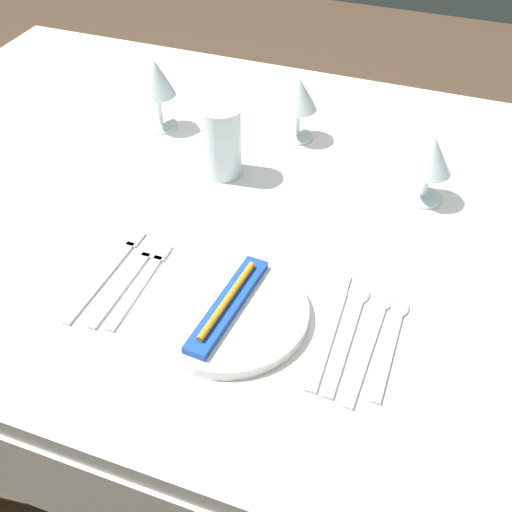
# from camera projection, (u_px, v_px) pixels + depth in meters

# --- Properties ---
(ground_plane) EXTENTS (6.00, 6.00, 0.00)m
(ground_plane) POSITION_uv_depth(u_px,v_px,m) (272.00, 436.00, 1.65)
(ground_plane) COLOR #4C3828
(dining_table) EXTENTS (1.80, 1.11, 0.74)m
(dining_table) POSITION_uv_depth(u_px,v_px,m) (277.00, 243.00, 1.21)
(dining_table) COLOR white
(dining_table) RESTS_ON ground
(dinner_plate) EXTENTS (0.24, 0.24, 0.02)m
(dinner_plate) POSITION_uv_depth(u_px,v_px,m) (228.00, 312.00, 0.96)
(dinner_plate) COLOR white
(dinner_plate) RESTS_ON dining_table
(toothbrush_package) EXTENTS (0.05, 0.21, 0.02)m
(toothbrush_package) POSITION_uv_depth(u_px,v_px,m) (228.00, 304.00, 0.95)
(toothbrush_package) COLOR blue
(toothbrush_package) RESTS_ON dinner_plate
(fork_outer) EXTENTS (0.02, 0.20, 0.00)m
(fork_outer) POSITION_uv_depth(u_px,v_px,m) (143.00, 281.00, 1.02)
(fork_outer) COLOR beige
(fork_outer) RESTS_ON dining_table
(fork_inner) EXTENTS (0.02, 0.21, 0.00)m
(fork_inner) POSITION_uv_depth(u_px,v_px,m) (129.00, 278.00, 1.02)
(fork_inner) COLOR beige
(fork_inner) RESTS_ON dining_table
(fork_salad) EXTENTS (0.02, 0.23, 0.00)m
(fork_salad) POSITION_uv_depth(u_px,v_px,m) (109.00, 270.00, 1.03)
(fork_salad) COLOR beige
(fork_salad) RESTS_ON dining_table
(dinner_knife) EXTENTS (0.03, 0.24, 0.00)m
(dinner_knife) POSITION_uv_depth(u_px,v_px,m) (329.00, 331.00, 0.94)
(dinner_knife) COLOR beige
(dinner_knife) RESTS_ON dining_table
(spoon_soup) EXTENTS (0.03, 0.23, 0.01)m
(spoon_soup) POSITION_uv_depth(u_px,v_px,m) (351.00, 324.00, 0.95)
(spoon_soup) COLOR beige
(spoon_soup) RESTS_ON dining_table
(spoon_dessert) EXTENTS (0.03, 0.23, 0.01)m
(spoon_dessert) POSITION_uv_depth(u_px,v_px,m) (373.00, 332.00, 0.94)
(spoon_dessert) COLOR beige
(spoon_dessert) RESTS_ON dining_table
(spoon_tea) EXTENTS (0.03, 0.20, 0.01)m
(spoon_tea) POSITION_uv_depth(u_px,v_px,m) (393.00, 334.00, 0.93)
(spoon_tea) COLOR beige
(spoon_tea) RESTS_ON dining_table
(wine_glass_centre) EXTENTS (0.08, 0.08, 0.13)m
(wine_glass_centre) POSITION_uv_depth(u_px,v_px,m) (432.00, 158.00, 1.12)
(wine_glass_centre) COLOR silver
(wine_glass_centre) RESTS_ON dining_table
(wine_glass_left) EXTENTS (0.08, 0.08, 0.13)m
(wine_glass_left) POSITION_uv_depth(u_px,v_px,m) (299.00, 97.00, 1.28)
(wine_glass_left) COLOR silver
(wine_glass_left) RESTS_ON dining_table
(wine_glass_right) EXTENTS (0.08, 0.08, 0.15)m
(wine_glass_right) POSITION_uv_depth(u_px,v_px,m) (157.00, 81.00, 1.30)
(wine_glass_right) COLOR silver
(wine_glass_right) RESTS_ON dining_table
(drink_tumbler) EXTENTS (0.07, 0.07, 0.14)m
(drink_tumbler) POSITION_uv_depth(u_px,v_px,m) (222.00, 146.00, 1.20)
(drink_tumbler) COLOR silver
(drink_tumbler) RESTS_ON dining_table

